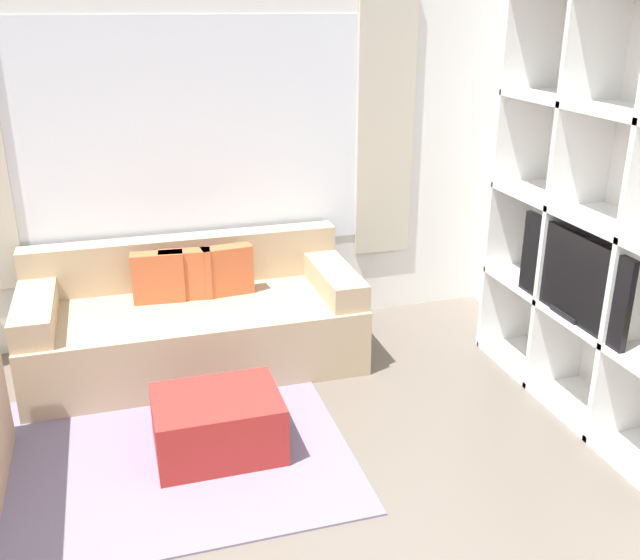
{
  "coord_description": "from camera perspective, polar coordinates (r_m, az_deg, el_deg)",
  "views": [
    {
      "loc": [
        -0.56,
        -1.97,
        2.32
      ],
      "look_at": [
        0.52,
        1.65,
        0.85
      ],
      "focal_mm": 40.0,
      "sensor_mm": 36.0,
      "label": 1
    }
  ],
  "objects": [
    {
      "name": "wall_back",
      "position": [
        5.12,
        -10.18,
        10.12
      ],
      "size": [
        5.74,
        0.11,
        2.7
      ],
      "color": "white",
      "rests_on": "ground_plane"
    },
    {
      "name": "wall_right",
      "position": [
        4.6,
        22.64,
        7.48
      ],
      "size": [
        0.07,
        4.2,
        2.7
      ],
      "primitive_type": "cube",
      "color": "white",
      "rests_on": "ground_plane"
    },
    {
      "name": "area_rug",
      "position": [
        4.12,
        -16.46,
        -13.87
      ],
      "size": [
        2.56,
        1.62,
        0.01
      ],
      "primitive_type": "cube",
      "color": "slate",
      "rests_on": "ground_plane"
    },
    {
      "name": "shelving_unit",
      "position": [
        4.29,
        22.5,
        4.23
      ],
      "size": [
        0.41,
        1.93,
        2.39
      ],
      "color": "silver",
      "rests_on": "ground_plane"
    },
    {
      "name": "couch_main",
      "position": [
        4.92,
        -10.1,
        -3.25
      ],
      "size": [
        2.19,
        0.97,
        0.8
      ],
      "color": "tan",
      "rests_on": "ground_plane"
    },
    {
      "name": "ottoman",
      "position": [
        4.0,
        -8.18,
        -11.37
      ],
      "size": [
        0.68,
        0.52,
        0.35
      ],
      "color": "#A82823",
      "rests_on": "ground_plane"
    }
  ]
}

